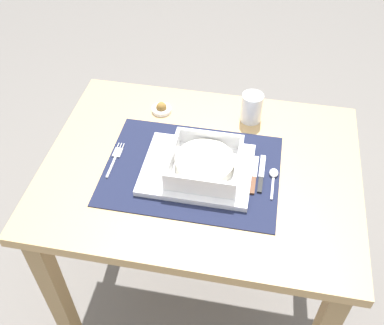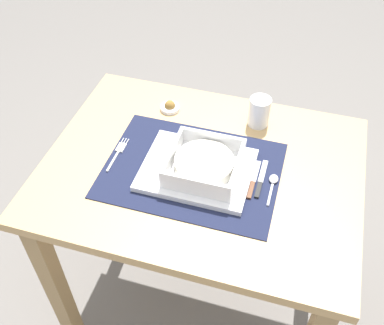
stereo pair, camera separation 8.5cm
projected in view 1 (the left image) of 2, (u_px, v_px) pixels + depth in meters
ground_plane at (198, 298)px, 1.77m from camera, size 6.00×6.00×0.00m
dining_table at (200, 195)px, 1.33m from camera, size 0.86×0.66×0.75m
placemat at (192, 170)px, 1.22m from camera, size 0.47×0.35×0.00m
serving_plate at (197, 169)px, 1.21m from camera, size 0.29×0.23×0.02m
porridge_bowl at (205, 163)px, 1.19m from camera, size 0.18×0.18×0.06m
fork at (116, 157)px, 1.25m from camera, size 0.02×0.14×0.00m
spoon at (273, 176)px, 1.20m from camera, size 0.02×0.11×0.01m
butter_knife at (261, 176)px, 1.20m from camera, size 0.01×0.14×0.01m
bread_knife at (254, 177)px, 1.20m from camera, size 0.01×0.14×0.01m
drinking_glass at (252, 109)px, 1.35m from camera, size 0.06×0.06×0.09m
condiment_saucer at (161, 109)px, 1.40m from camera, size 0.06×0.06×0.03m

